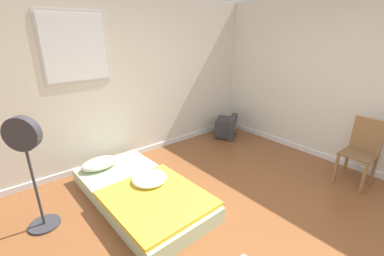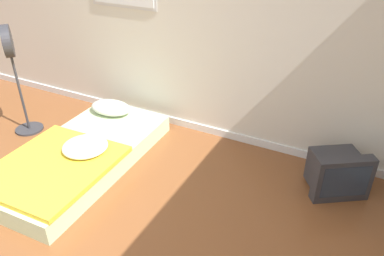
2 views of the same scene
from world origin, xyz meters
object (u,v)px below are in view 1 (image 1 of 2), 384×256
Objects in this scene: mattress_bed at (140,191)px; crt_tv at (227,127)px; wooden_chair at (362,147)px; standing_fan at (27,154)px.

mattress_bed is 2.57m from crt_tv.
wooden_chair is 0.73× the size of standing_fan.
standing_fan reaches higher than crt_tv.
crt_tv is 0.48× the size of standing_fan.
crt_tv reaches higher than mattress_bed.
standing_fan is (-3.71, 1.84, 0.35)m from wooden_chair.
standing_fan is at bearing -171.60° from crt_tv.
standing_fan is at bearing 166.17° from mattress_bed.
standing_fan is (-1.07, 0.26, 0.76)m from mattress_bed.
mattress_bed is at bearing -162.28° from crt_tv.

